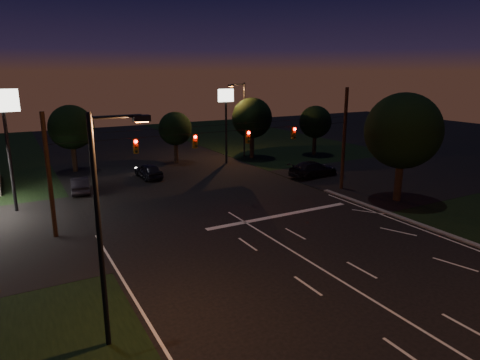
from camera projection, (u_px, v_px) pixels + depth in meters
ground at (364, 295)px, 20.36m from camera, size 140.00×140.00×0.00m
cross_street_right at (395, 176)px, 43.30m from camera, size 20.00×16.00×0.02m
stop_bar at (280, 215)px, 31.52m from camera, size 12.00×0.50×0.01m
utility_pole_right at (341, 189)px, 38.70m from camera, size 0.30×0.30×9.00m
utility_pole_left at (56, 237)px, 27.47m from camera, size 0.28×0.28×8.00m
signal_span at (222, 138)px, 31.69m from camera, size 24.00×0.40×1.56m
pole_sign_left_near at (4, 119)px, 30.74m from camera, size 2.20×0.30×9.10m
pole_sign_right at (226, 109)px, 48.01m from camera, size 1.80×0.30×8.40m
street_light_left at (105, 216)px, 15.50m from camera, size 2.20×0.35×9.00m
street_light_right_far at (242, 115)px, 51.47m from camera, size 2.20×0.35×9.00m
tree_right_near at (402, 132)px, 33.91m from camera, size 6.00×6.00×8.76m
tree_far_b at (71, 128)px, 44.43m from camera, size 4.60×4.60×6.98m
tree_far_c at (175, 129)px, 48.89m from camera, size 3.80×3.80×5.86m
tree_far_d at (252, 118)px, 51.20m from camera, size 4.80×4.80×7.30m
tree_far_e at (315, 122)px, 53.40m from camera, size 4.00×4.00×6.18m
car_oncoming_a at (148, 171)px, 42.36m from camera, size 1.97×4.43×1.48m
car_oncoming_b at (80, 185)px, 37.39m from camera, size 1.95×4.31×1.37m
car_cross at (313, 169)px, 42.87m from camera, size 5.58×2.69×1.57m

